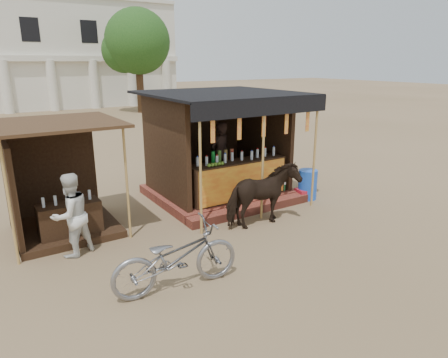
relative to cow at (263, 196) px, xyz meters
The scene contains 10 objects.
ground 1.57m from the cow, 121.90° to the right, with size 120.00×120.00×0.00m, color #846B4C.
main_stall 2.21m from the cow, 83.04° to the left, with size 3.60×3.61×2.78m.
secondary_stall 4.42m from the cow, 152.46° to the left, with size 2.40×2.40×2.38m.
cow is the anchor object (origin of this frame).
motorbike 3.03m from the cow, 154.44° to the right, with size 0.73×2.09×1.10m, color gray.
bystander 3.93m from the cow, 168.18° to the left, with size 0.77×0.60×1.59m, color silver.
blue_barrel 2.30m from the cow, 20.67° to the left, with size 0.49×0.49×0.78m, color blue.
red_crate 2.25m from the cow, 21.60° to the left, with size 0.40×0.38×0.28m, color #AF1D30.
cooler 2.04m from the cow, 45.02° to the left, with size 0.75×0.64×0.46m.
tree 21.91m from the cow, 76.40° to the left, with size 4.50×4.40×7.00m.
Camera 1 is at (-4.39, -5.31, 3.53)m, focal length 32.00 mm.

